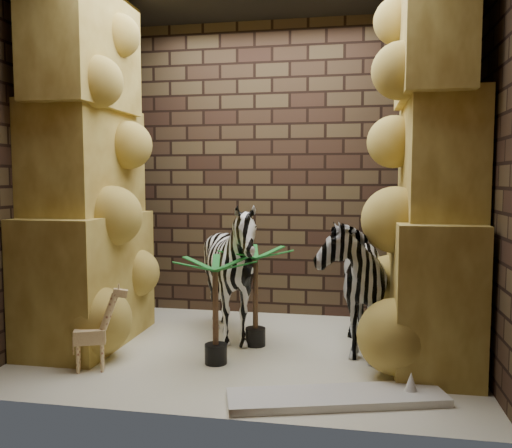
% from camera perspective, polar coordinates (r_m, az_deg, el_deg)
% --- Properties ---
extents(floor, '(3.50, 3.50, 0.00)m').
position_cam_1_polar(floor, '(4.48, -0.87, -13.41)').
color(floor, beige).
rests_on(floor, ground).
extents(wall_back, '(3.50, 0.00, 3.50)m').
position_cam_1_polar(wall_back, '(5.49, 1.70, 5.84)').
color(wall_back, black).
rests_on(wall_back, ground).
extents(wall_front, '(3.50, 0.00, 3.50)m').
position_cam_1_polar(wall_front, '(3.04, -5.60, 6.66)').
color(wall_front, black).
rests_on(wall_front, ground).
extents(wall_left, '(0.00, 3.00, 3.00)m').
position_cam_1_polar(wall_left, '(4.91, -21.44, 5.63)').
color(wall_left, black).
rests_on(wall_left, ground).
extents(wall_right, '(0.00, 3.00, 3.00)m').
position_cam_1_polar(wall_right, '(4.27, 22.92, 5.77)').
color(wall_right, black).
rests_on(wall_right, ground).
extents(rock_pillar_left, '(0.68, 1.30, 3.00)m').
position_cam_1_polar(rock_pillar_left, '(4.74, -17.83, 5.78)').
color(rock_pillar_left, '#D5BF5B').
rests_on(rock_pillar_left, floor).
extents(rock_pillar_right, '(0.58, 1.25, 3.00)m').
position_cam_1_polar(rock_pillar_right, '(4.21, 18.51, 5.91)').
color(rock_pillar_right, '#D5BF5B').
rests_on(rock_pillar_right, floor).
extents(zebra_right, '(0.67, 1.14, 1.31)m').
position_cam_1_polar(zebra_right, '(4.45, 10.02, -4.93)').
color(zebra_right, white).
rests_on(zebra_right, floor).
extents(zebra_left, '(1.28, 1.44, 1.10)m').
position_cam_1_polar(zebra_left, '(4.59, -2.62, -5.91)').
color(zebra_left, white).
rests_on(zebra_left, floor).
extents(giraffe_toy, '(0.35, 0.23, 0.65)m').
position_cam_1_polar(giraffe_toy, '(4.12, -17.42, -10.54)').
color(giraffe_toy, '#E8C487').
rests_on(giraffe_toy, floor).
extents(palm_front, '(0.36, 0.36, 0.85)m').
position_cam_1_polar(palm_front, '(4.50, -0.06, -7.73)').
color(palm_front, '#167022').
rests_on(palm_front, floor).
extents(palm_back, '(0.36, 0.36, 0.82)m').
position_cam_1_polar(palm_back, '(4.08, -4.36, -9.23)').
color(palm_back, '#167022').
rests_on(palm_back, floor).
extents(surfboard, '(1.42, 0.71, 0.05)m').
position_cam_1_polar(surfboard, '(3.57, 8.66, -17.90)').
color(surfboard, white).
rests_on(surfboard, floor).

